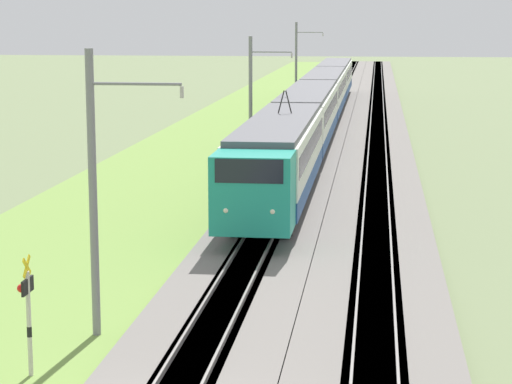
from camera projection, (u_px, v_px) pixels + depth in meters
The scene contains 10 objects.
ballast_main at pixel (314, 139), 69.19m from camera, with size 240.00×4.40×0.30m.
ballast_adjacent at pixel (377, 140), 68.67m from camera, with size 240.00×4.40×0.30m.
track_main at pixel (314, 139), 69.19m from camera, with size 240.00×1.57×0.45m.
track_adjacent at pixel (377, 140), 68.67m from camera, with size 240.00×1.57×0.45m.
grass_verge at pixel (223, 139), 69.96m from camera, with size 240.00×10.66×0.12m.
passenger_train at pixel (318, 102), 72.83m from camera, with size 78.47×2.98×5.12m.
crossing_signal_aux at pixel (28, 306), 23.40m from camera, with size 0.70×0.23×3.04m.
catenary_mast_near at pixel (95, 192), 26.07m from camera, with size 0.22×2.56×7.74m.
catenary_mast_mid at pixel (252, 98), 58.21m from camera, with size 0.22×2.56×7.42m.
catenary_mast_far at pixel (297, 66), 90.27m from camera, with size 0.22×2.56×8.04m.
Camera 1 is at (-18.76, -4.29, 8.53)m, focal length 70.00 mm.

